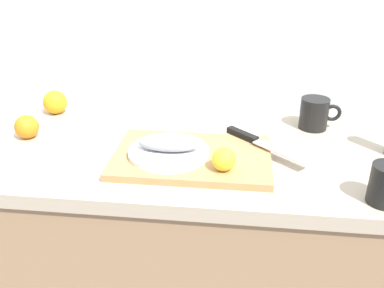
{
  "coord_description": "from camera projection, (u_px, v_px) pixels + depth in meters",
  "views": [
    {
      "loc": [
        0.33,
        -1.11,
        1.46
      ],
      "look_at": [
        0.21,
        -0.07,
        0.95
      ],
      "focal_mm": 40.05,
      "sensor_mm": 36.0,
      "label": 1
    }
  ],
  "objects": [
    {
      "name": "back_wall",
      "position": [
        143.0,
        6.0,
        1.41
      ],
      "size": [
        3.2,
        0.05,
        2.5
      ],
      "primitive_type": "cube",
      "color": "silver",
      "rests_on": "ground_plane"
    },
    {
      "name": "kitchen_counter",
      "position": [
        134.0,
        263.0,
        1.47
      ],
      "size": [
        2.0,
        0.6,
        0.9
      ],
      "color": "#9E7A56",
      "rests_on": "ground_plane"
    },
    {
      "name": "cutting_board",
      "position": [
        192.0,
        157.0,
        1.18
      ],
      "size": [
        0.43,
        0.29,
        0.02
      ],
      "primitive_type": "cube",
      "color": "tan",
      "rests_on": "kitchen_counter"
    },
    {
      "name": "white_plate",
      "position": [
        169.0,
        152.0,
        1.17
      ],
      "size": [
        0.22,
        0.22,
        0.01
      ],
      "primitive_type": "cylinder",
      "color": "white",
      "rests_on": "cutting_board"
    },
    {
      "name": "fish_fillet",
      "position": [
        168.0,
        144.0,
        1.16
      ],
      "size": [
        0.17,
        0.07,
        0.04
      ],
      "primitive_type": "ellipsoid",
      "color": "gray",
      "rests_on": "white_plate"
    },
    {
      "name": "chef_knife",
      "position": [
        256.0,
        141.0,
        1.23
      ],
      "size": [
        0.23,
        0.22,
        0.02
      ],
      "rotation": [
        0.0,
        0.0,
        -0.74
      ],
      "color": "silver",
      "rests_on": "cutting_board"
    },
    {
      "name": "lemon_0",
      "position": [
        224.0,
        159.0,
        1.08
      ],
      "size": [
        0.06,
        0.06,
        0.06
      ],
      "primitive_type": "sphere",
      "color": "yellow",
      "rests_on": "cutting_board"
    },
    {
      "name": "coffee_mug_2",
      "position": [
        315.0,
        114.0,
        1.36
      ],
      "size": [
        0.13,
        0.09,
        0.1
      ],
      "color": "black",
      "rests_on": "kitchen_counter"
    },
    {
      "name": "orange_0",
      "position": [
        27.0,
        127.0,
        1.3
      ],
      "size": [
        0.07,
        0.07,
        0.07
      ],
      "primitive_type": "sphere",
      "color": "orange",
      "rests_on": "kitchen_counter"
    },
    {
      "name": "orange_3",
      "position": [
        55.0,
        102.0,
        1.48
      ],
      "size": [
        0.08,
        0.08,
        0.08
      ],
      "primitive_type": "sphere",
      "color": "orange",
      "rests_on": "kitchen_counter"
    }
  ]
}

